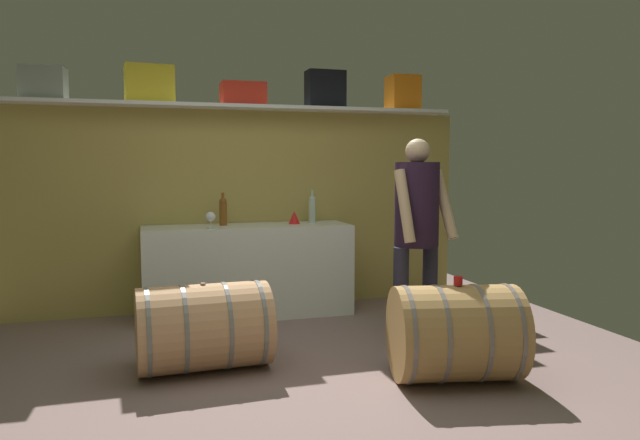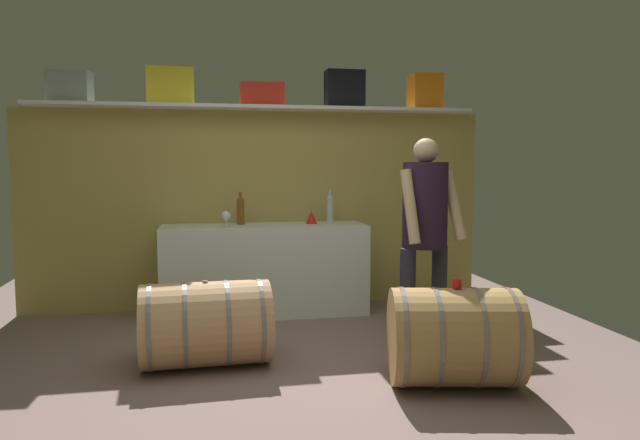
{
  "view_description": "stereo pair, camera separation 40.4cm",
  "coord_description": "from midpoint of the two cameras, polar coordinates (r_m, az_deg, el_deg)",
  "views": [
    {
      "loc": [
        -0.9,
        -3.5,
        1.41
      ],
      "look_at": [
        0.25,
        0.36,
        1.03
      ],
      "focal_mm": 33.32,
      "sensor_mm": 36.0,
      "label": 1
    },
    {
      "loc": [
        -0.5,
        -3.59,
        1.41
      ],
      "look_at": [
        0.25,
        0.36,
        1.03
      ],
      "focal_mm": 33.32,
      "sensor_mm": 36.0,
      "label": 2
    }
  ],
  "objects": [
    {
      "name": "high_shelf_board",
      "position": [
        5.76,
        -9.69,
        10.63
      ],
      "size": [
        4.17,
        0.4,
        0.03
      ],
      "primitive_type": "cube",
      "color": "white",
      "rests_on": "back_wall_panel"
    },
    {
      "name": "toolcase_yellow",
      "position": [
        5.74,
        -18.08,
        12.3
      ],
      "size": [
        0.44,
        0.3,
        0.33
      ],
      "primitive_type": "cube",
      "rotation": [
        0.0,
        0.0,
        0.08
      ],
      "color": "yellow",
      "rests_on": "high_shelf_board"
    },
    {
      "name": "back_wall_panel",
      "position": [
        5.9,
        -9.72,
        0.95
      ],
      "size": [
        4.53,
        0.1,
        1.93
      ],
      "primitive_type": "cube",
      "color": "tan",
      "rests_on": "ground"
    },
    {
      "name": "wine_bottle_amber",
      "position": [
        5.6,
        -11.34,
        0.87
      ],
      "size": [
        0.07,
        0.07,
        0.3
      ],
      "color": "brown",
      "rests_on": "work_cabinet"
    },
    {
      "name": "winemaker_pouring",
      "position": [
        4.58,
        6.85,
        0.01
      ],
      "size": [
        0.52,
        0.43,
        1.61
      ],
      "rotation": [
        0.0,
        0.0,
        -2.9
      ],
      "color": "#272739",
      "rests_on": "ground"
    },
    {
      "name": "toolcase_red",
      "position": [
        5.78,
        -9.44,
        11.85
      ],
      "size": [
        0.41,
        0.27,
        0.21
      ],
      "primitive_type": "cube",
      "rotation": [
        0.0,
        0.0,
        0.01
      ],
      "color": "red",
      "rests_on": "high_shelf_board"
    },
    {
      "name": "tasting_cup",
      "position": [
        3.91,
        10.26,
        -5.79
      ],
      "size": [
        0.06,
        0.06,
        0.06
      ],
      "primitive_type": "cylinder",
      "color": "red",
      "rests_on": "wine_barrel_near"
    },
    {
      "name": "work_cabinet",
      "position": [
        5.63,
        -8.98,
        -4.82
      ],
      "size": [
        1.91,
        0.58,
        0.85
      ],
      "primitive_type": "cube",
      "color": "white",
      "rests_on": "ground"
    },
    {
      "name": "wine_barrel_far",
      "position": [
        4.24,
        -13.85,
        -9.98
      ],
      "size": [
        0.91,
        0.63,
        0.61
      ],
      "rotation": [
        0.0,
        0.0,
        0.04
      ],
      "color": "tan",
      "rests_on": "ground"
    },
    {
      "name": "ground_plane",
      "position": [
        4.41,
        -6.75,
        -13.46
      ],
      "size": [
        5.73,
        7.8,
        0.02
      ],
      "primitive_type": "cube",
      "color": "#7F6662"
    },
    {
      "name": "toolcase_orange",
      "position": [
        6.21,
        6.07,
        12.03
      ],
      "size": [
        0.3,
        0.29,
        0.34
      ],
      "primitive_type": "cube",
      "rotation": [
        0.0,
        0.0,
        -0.03
      ],
      "color": "orange",
      "rests_on": "high_shelf_board"
    },
    {
      "name": "wine_barrel_near",
      "position": [
        3.98,
        10.03,
        -10.66
      ],
      "size": [
        0.91,
        0.77,
        0.64
      ],
      "rotation": [
        0.0,
        0.0,
        -0.21
      ],
      "color": "#B0844A",
      "rests_on": "ground"
    },
    {
      "name": "wine_glass",
      "position": [
        5.34,
        -12.61,
        0.25
      ],
      "size": [
        0.09,
        0.09,
        0.15
      ],
      "color": "white",
      "rests_on": "work_cabinet"
    },
    {
      "name": "wine_bottle_clear",
      "position": [
        5.76,
        -2.76,
        1.14
      ],
      "size": [
        0.07,
        0.07,
        0.32
      ],
      "color": "#ADC5B5",
      "rests_on": "work_cabinet"
    },
    {
      "name": "toolcase_black",
      "position": [
        5.94,
        -1.49,
        12.44
      ],
      "size": [
        0.37,
        0.22,
        0.36
      ],
      "primitive_type": "cube",
      "rotation": [
        0.0,
        0.0,
        0.01
      ],
      "color": "black",
      "rests_on": "high_shelf_board"
    },
    {
      "name": "toolcase_grey",
      "position": [
        5.82,
        -26.87,
        11.63
      ],
      "size": [
        0.37,
        0.3,
        0.28
      ],
      "primitive_type": "cube",
      "rotation": [
        0.0,
        0.0,
        -0.06
      ],
      "color": "gray",
      "rests_on": "high_shelf_board"
    },
    {
      "name": "red_funnel",
      "position": [
        5.67,
        -4.52,
        0.24
      ],
      "size": [
        0.11,
        0.11,
        0.12
      ],
      "primitive_type": "cone",
      "color": "red",
      "rests_on": "work_cabinet"
    }
  ]
}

